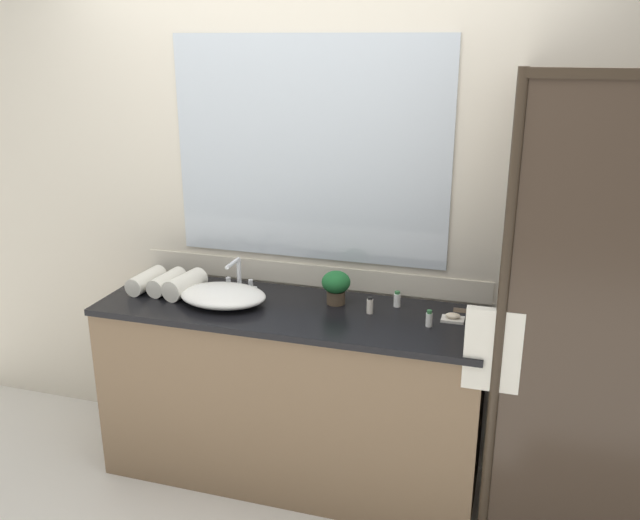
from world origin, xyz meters
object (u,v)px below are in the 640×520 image
Objects in this scene: potted_plant at (336,285)px; amenity_bottle_shampoo at (429,319)px; soap_dish at (453,318)px; rolled_towel_middle at (167,282)px; amenity_bottle_conditioner at (397,299)px; amenity_bottle_lotion at (370,306)px; rolled_towel_near_edge at (146,281)px; sink_basin at (223,296)px; rolled_towel_far_edge at (185,285)px; faucet at (238,279)px.

potted_plant is 0.48m from amenity_bottle_shampoo.
rolled_towel_middle is (-1.39, -0.04, 0.03)m from soap_dish.
amenity_bottle_lotion reaches higher than amenity_bottle_conditioner.
rolled_towel_near_edge is at bearing -173.63° from amenity_bottle_conditioner.
rolled_towel_middle is (-0.84, -0.08, -0.05)m from potted_plant.
rolled_towel_near_edge is at bearing -178.88° from amenity_bottle_lotion.
amenity_bottle_shampoo is at bearing -2.41° from rolled_towel_middle.
soap_dish is at bearing -19.22° from amenity_bottle_conditioner.
potted_plant reaches higher than rolled_towel_near_edge.
sink_basin reaches higher than amenity_bottle_shampoo.
amenity_bottle_lotion is 0.91m from rolled_towel_far_edge.
amenity_bottle_lotion is (-0.10, -0.12, 0.00)m from amenity_bottle_conditioner.
potted_plant is 0.96m from rolled_towel_near_edge.
potted_plant is 1.59× the size of soap_dish.
sink_basin is 1.79× the size of rolled_towel_near_edge.
amenity_bottle_lotion reaches higher than soap_dish.
potted_plant is at bearing 16.96° from sink_basin.
sink_basin is at bearing -178.97° from amenity_bottle_shampoo.
faucet is at bearing 90.00° from sink_basin.
soap_dish is 1.34× the size of amenity_bottle_conditioner.
rolled_towel_middle is (0.11, 0.01, 0.00)m from rolled_towel_near_edge.
amenity_bottle_conditioner is at bearing 6.37° from rolled_towel_near_edge.
amenity_bottle_shampoo is 1.19m from rolled_towel_far_edge.
amenity_bottle_conditioner is 0.16m from amenity_bottle_lotion.
rolled_towel_middle is at bearing -162.09° from faucet.
amenity_bottle_shampoo is (0.96, 0.02, -0.00)m from sink_basin.
potted_plant is (0.51, 0.15, 0.05)m from sink_basin.
rolled_towel_far_edge is (0.22, -0.01, 0.01)m from rolled_towel_near_edge.
rolled_towel_middle is (-0.33, 0.07, 0.01)m from sink_basin.
amenity_bottle_conditioner is 0.96× the size of amenity_bottle_lotion.
rolled_towel_far_edge reaches higher than amenity_bottle_shampoo.
amenity_bottle_conditioner is (0.79, 0.20, -0.00)m from sink_basin.
amenity_bottle_lotion is 1.02m from rolled_towel_middle.
rolled_towel_far_edge is (-1.01, -0.15, 0.02)m from amenity_bottle_conditioner.
amenity_bottle_shampoo is 1.30m from rolled_towel_middle.
sink_basin is at bearing -8.10° from rolled_towel_near_edge.
rolled_towel_middle is at bearing 167.84° from sink_basin.
rolled_towel_middle reaches higher than amenity_bottle_lotion.
faucet is 0.51m from potted_plant.
potted_plant reaches higher than rolled_towel_far_edge.
rolled_towel_far_edge is (-0.73, -0.10, -0.04)m from potted_plant.
rolled_towel_far_edge is at bearing 167.04° from sink_basin.
soap_dish is 0.13m from amenity_bottle_shampoo.
sink_basin is 0.53m from potted_plant.
potted_plant is 2.05× the size of amenity_bottle_lotion.
amenity_bottle_conditioner reaches higher than soap_dish.
rolled_towel_far_edge reaches higher than soap_dish.
sink_basin is 2.43× the size of faucet.
amenity_bottle_conditioner is at bearing 6.55° from rolled_towel_middle.
amenity_bottle_lotion is at bearing -176.56° from soap_dish.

